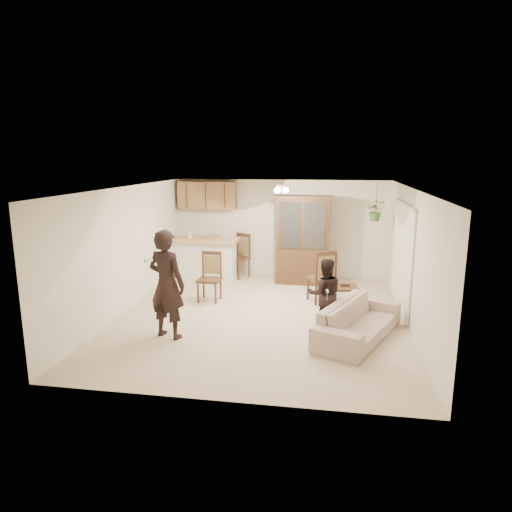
% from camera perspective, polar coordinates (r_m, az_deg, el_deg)
% --- Properties ---
extents(floor, '(6.50, 6.50, 0.00)m').
position_cam_1_polar(floor, '(9.05, 0.75, -7.51)').
color(floor, beige).
rests_on(floor, ground).
extents(ceiling, '(5.50, 6.50, 0.02)m').
position_cam_1_polar(ceiling, '(8.54, 0.79, 8.49)').
color(ceiling, white).
rests_on(ceiling, wall_back).
extents(wall_back, '(5.50, 0.02, 2.50)m').
position_cam_1_polar(wall_back, '(11.88, 3.11, 3.47)').
color(wall_back, silver).
rests_on(wall_back, ground).
extents(wall_front, '(5.50, 0.02, 2.50)m').
position_cam_1_polar(wall_front, '(5.63, -4.21, -6.56)').
color(wall_front, silver).
rests_on(wall_front, ground).
extents(wall_left, '(0.02, 6.50, 2.50)m').
position_cam_1_polar(wall_left, '(9.51, -15.86, 0.80)').
color(wall_left, silver).
rests_on(wall_left, ground).
extents(wall_right, '(0.02, 6.50, 2.50)m').
position_cam_1_polar(wall_right, '(8.74, 18.89, -0.37)').
color(wall_right, silver).
rests_on(wall_right, ground).
extents(breakfast_bar, '(1.60, 0.55, 1.00)m').
position_cam_1_polar(breakfast_bar, '(11.50, -6.63, -0.69)').
color(breakfast_bar, silver).
rests_on(breakfast_bar, floor).
extents(bar_top, '(1.75, 0.70, 0.08)m').
position_cam_1_polar(bar_top, '(11.39, -6.70, 2.00)').
color(bar_top, tan).
rests_on(bar_top, breakfast_bar).
extents(upper_cabinets, '(1.50, 0.34, 0.70)m').
position_cam_1_polar(upper_cabinets, '(11.96, -6.10, 7.58)').
color(upper_cabinets, brown).
rests_on(upper_cabinets, wall_back).
extents(vertical_blinds, '(0.06, 2.30, 2.10)m').
position_cam_1_polar(vertical_blinds, '(9.64, 17.74, -0.08)').
color(vertical_blinds, white).
rests_on(vertical_blinds, wall_right).
extents(ceiling_fixture, '(0.36, 0.36, 0.20)m').
position_cam_1_polar(ceiling_fixture, '(9.70, 3.04, 8.33)').
color(ceiling_fixture, '#FFE8BF').
rests_on(ceiling_fixture, ceiling).
extents(hanging_plant, '(0.43, 0.37, 0.48)m').
position_cam_1_polar(hanging_plant, '(10.94, 14.76, 5.50)').
color(hanging_plant, '#2D5722').
rests_on(hanging_plant, ceiling).
extents(plant_cord, '(0.01, 0.01, 0.65)m').
position_cam_1_polar(plant_cord, '(10.91, 14.86, 7.19)').
color(plant_cord, black).
rests_on(plant_cord, ceiling).
extents(sofa, '(1.43, 2.01, 0.73)m').
position_cam_1_polar(sofa, '(8.06, 12.72, -7.58)').
color(sofa, beige).
rests_on(sofa, floor).
extents(adult, '(0.75, 0.61, 1.80)m').
position_cam_1_polar(adult, '(7.92, -11.08, -3.82)').
color(adult, black).
rests_on(adult, floor).
extents(child, '(0.72, 0.60, 1.35)m').
position_cam_1_polar(child, '(8.31, 8.59, -4.58)').
color(child, black).
rests_on(child, floor).
extents(china_hutch, '(1.38, 0.56, 2.16)m').
position_cam_1_polar(china_hutch, '(11.18, 5.87, 1.92)').
color(china_hutch, '#362013').
rests_on(china_hutch, floor).
extents(side_table, '(0.60, 0.60, 0.63)m').
position_cam_1_polar(side_table, '(9.25, 10.94, -5.36)').
color(side_table, '#362013').
rests_on(side_table, floor).
extents(chair_bar, '(0.49, 0.49, 1.06)m').
position_cam_1_polar(chair_bar, '(9.93, -5.84, -3.95)').
color(chair_bar, '#362013').
rests_on(chair_bar, floor).
extents(chair_hutch_left, '(0.68, 0.68, 1.13)m').
position_cam_1_polar(chair_hutch_left, '(11.85, -2.28, -1.15)').
color(chair_hutch_left, '#362013').
rests_on(chair_hutch_left, floor).
extents(chair_hutch_right, '(0.69, 0.69, 1.16)m').
position_cam_1_polar(chair_hutch_right, '(9.95, 8.12, -3.83)').
color(chair_hutch_right, '#362013').
rests_on(chair_hutch_right, floor).
extents(controller_adult, '(0.10, 0.17, 0.05)m').
position_cam_1_polar(controller_adult, '(7.45, -13.32, -0.54)').
color(controller_adult, silver).
rests_on(controller_adult, adult).
extents(controller_child, '(0.05, 0.12, 0.03)m').
position_cam_1_polar(controller_child, '(7.98, 8.90, -4.35)').
color(controller_child, silver).
rests_on(controller_child, child).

